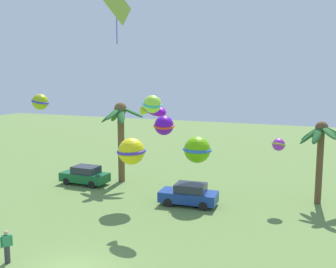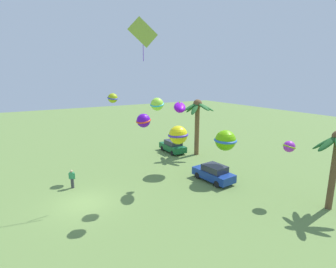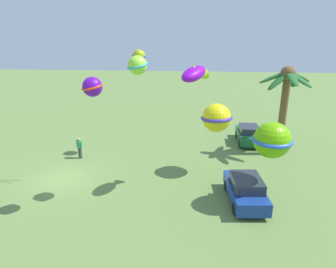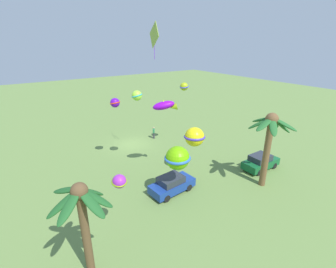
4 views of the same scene
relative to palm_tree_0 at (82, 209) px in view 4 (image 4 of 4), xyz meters
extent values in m
plane|color=olive|center=(-9.78, -14.83, -4.26)|extent=(120.00, 120.00, 0.00)
cylinder|color=brown|center=(-0.01, 0.01, -1.61)|extent=(0.44, 0.44, 5.30)
ellipsoid|color=#1E5623|center=(0.79, 0.01, 0.64)|extent=(1.71, 0.54, 1.21)
ellipsoid|color=#1E5623|center=(0.64, 0.58, 0.75)|extent=(1.71, 1.59, 1.00)
ellipsoid|color=#1E5623|center=(-0.32, 0.74, 0.64)|extent=(1.16, 1.77, 1.22)
ellipsoid|color=#1E5623|center=(-0.66, 0.38, 0.58)|extent=(1.68, 1.26, 1.33)
ellipsoid|color=#1E5623|center=(-0.65, -0.32, 0.55)|extent=(1.66, 1.20, 1.38)
ellipsoid|color=#1E5623|center=(-0.21, -0.75, 0.64)|extent=(0.95, 1.78, 1.22)
ellipsoid|color=#1E5623|center=(0.45, -0.74, 0.83)|extent=(1.41, 1.86, 0.87)
sphere|color=brown|center=(-0.01, 0.01, 1.04)|extent=(0.84, 0.84, 0.84)
cylinder|color=brown|center=(-15.35, -0.21, -1.21)|extent=(0.54, 0.54, 6.11)
ellipsoid|color=#236028|center=(-14.37, -0.15, 1.62)|extent=(2.08, 0.71, 0.97)
ellipsoid|color=#236028|center=(-14.65, 0.43, 1.53)|extent=(1.87, 1.78, 1.15)
ellipsoid|color=#236028|center=(-15.73, 0.68, 1.58)|extent=(1.35, 2.10, 1.03)
ellipsoid|color=#236028|center=(-16.03, 0.24, 1.32)|extent=(1.81, 1.48, 1.52)
ellipsoid|color=#236028|center=(-16.14, -0.42, 1.33)|extent=(1.89, 1.04, 1.50)
ellipsoid|color=#236028|center=(-15.44, -1.16, 1.54)|extent=(0.77, 2.05, 1.11)
ellipsoid|color=#236028|center=(-14.89, -0.94, 1.39)|extent=(1.49, 1.89, 1.41)
sphere|color=brown|center=(-15.35, -0.21, 1.85)|extent=(1.03, 1.03, 1.03)
cube|color=navy|center=(-8.11, -3.78, -3.66)|extent=(4.04, 2.04, 0.70)
cube|color=#282D38|center=(-7.96, -3.77, -3.03)|extent=(2.15, 1.67, 0.56)
cylinder|color=black|center=(-9.24, -4.67, -3.96)|extent=(0.61, 0.23, 0.60)
cylinder|color=black|center=(-9.38, -3.11, -3.96)|extent=(0.61, 0.23, 0.60)
cylinder|color=black|center=(-6.83, -4.45, -3.96)|extent=(0.61, 0.23, 0.60)
cylinder|color=black|center=(-6.97, -2.89, -3.96)|extent=(0.61, 0.23, 0.60)
cube|color=#145B2D|center=(-17.70, -2.13, -3.66)|extent=(3.90, 1.71, 0.70)
cube|color=#282D38|center=(-17.55, -2.13, -3.03)|extent=(2.03, 1.50, 0.56)
cylinder|color=black|center=(-18.91, -2.91, -3.96)|extent=(0.60, 0.18, 0.60)
cylinder|color=black|center=(-18.91, -1.35, -3.96)|extent=(0.60, 0.18, 0.60)
cylinder|color=black|center=(-16.49, -2.92, -3.96)|extent=(0.60, 0.18, 0.60)
cylinder|color=black|center=(-16.49, -1.35, -3.96)|extent=(0.60, 0.18, 0.60)
cylinder|color=#38383D|center=(-13.05, -15.00, -3.84)|extent=(0.26, 0.26, 0.84)
cube|color=#338956|center=(-13.05, -15.00, -3.15)|extent=(0.40, 0.44, 0.54)
sphere|color=tan|center=(-13.05, -15.00, -2.77)|extent=(0.21, 0.21, 0.21)
cylinder|color=#338956|center=(-13.17, -15.19, -3.20)|extent=(0.09, 0.09, 0.52)
cylinder|color=#338956|center=(-12.92, -14.80, -3.20)|extent=(0.09, 0.09, 0.52)
sphere|color=#67BD0A|center=(-7.86, -2.74, -0.57)|extent=(1.84, 1.84, 1.84)
torus|color=blue|center=(-7.86, -2.74, -0.57)|extent=(2.33, 2.33, 0.28)
sphere|color=yellow|center=(-11.65, -5.28, -0.53)|extent=(1.80, 1.80, 1.80)
torus|color=#4B36B6|center=(-11.65, -5.28, -0.53)|extent=(2.74, 2.74, 0.32)
ellipsoid|color=#880CCE|center=(-9.23, -6.74, 2.47)|extent=(2.24, 1.83, 1.07)
cone|color=#A7DD1D|center=(-9.98, -6.31, 2.30)|extent=(0.93, 0.89, 0.72)
cone|color=#A7DD1D|center=(-9.23, -6.74, 2.79)|extent=(0.52, 0.52, 0.39)
sphere|color=#9FB618|center=(-14.47, -10.64, 3.02)|extent=(0.90, 0.90, 0.90)
torus|color=#3435DD|center=(-14.47, -10.64, 3.02)|extent=(1.25, 1.24, 0.30)
cube|color=#96B636|center=(-10.10, -9.54, 8.23)|extent=(0.59, 2.32, 2.30)
cylinder|color=purple|center=(-10.10, -9.54, 6.89)|extent=(0.05, 0.05, 1.53)
sphere|color=#5F0FBA|center=(-6.62, -11.30, 2.15)|extent=(0.91, 0.91, 0.91)
torus|color=#E93F15|center=(-6.62, -11.30, 2.15)|extent=(1.33, 1.33, 0.31)
sphere|color=#A3F03A|center=(-8.08, -9.48, 2.99)|extent=(0.94, 0.94, 0.94)
torus|color=#2FB7C1|center=(-8.08, -9.48, 2.99)|extent=(1.46, 1.46, 0.39)
sphere|color=purple|center=(-2.59, -1.40, -0.07)|extent=(0.84, 0.84, 0.84)
torus|color=#7EA60C|center=(-2.59, -1.40, -0.07)|extent=(1.11, 1.11, 0.37)
camera|label=1|loc=(0.68, -27.97, 4.39)|focal=41.81mm
camera|label=2|loc=(8.65, -18.55, 5.05)|focal=27.74mm
camera|label=3|loc=(6.42, -6.54, 4.37)|focal=31.58mm
camera|label=4|loc=(2.01, 10.53, 7.72)|focal=26.02mm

